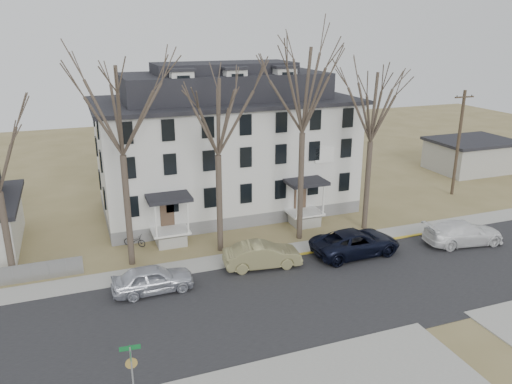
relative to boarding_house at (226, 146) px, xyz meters
name	(u,v)px	position (x,y,z in m)	size (l,w,h in m)	color
ground	(358,307)	(2.00, -17.95, -5.38)	(120.00, 120.00, 0.00)	olive
main_road	(340,290)	(2.00, -15.95, -5.38)	(120.00, 10.00, 0.04)	#27272A
far_sidewalk	(297,250)	(2.00, -9.95, -5.38)	(120.00, 2.00, 0.08)	#A09F97
yellow_curb	(366,244)	(7.00, -10.85, -5.38)	(14.00, 0.25, 0.06)	gold
boarding_house	(226,146)	(0.00, 0.00, 0.00)	(20.80, 12.36, 12.05)	slate
distant_building	(471,155)	(28.00, 2.05, -3.70)	(8.50, 6.50, 3.35)	#A09F97
tree_far_left	(119,105)	(-9.00, -8.15, 4.96)	(8.40, 8.40, 13.72)	#473B31
tree_mid_left	(217,111)	(-3.00, -8.15, 4.22)	(7.80, 7.80, 12.74)	#473B31
tree_center	(304,84)	(3.00, -8.15, 5.71)	(9.00, 9.00, 14.70)	#473B31
tree_mid_right	(373,102)	(8.50, -8.15, 4.22)	(7.80, 7.80, 12.74)	#473B31
utility_pole_far	(458,142)	(20.50, -3.95, -0.47)	(2.00, 0.28, 9.50)	#3D3023
car_silver	(153,279)	(-8.29, -12.29, -4.58)	(1.89, 4.69, 1.60)	silver
car_tan	(262,256)	(-1.22, -11.58, -4.57)	(1.72, 4.93, 1.63)	#8C8556
car_navy	(356,243)	(5.36, -12.00, -4.53)	(2.82, 6.11, 1.70)	black
car_white	(463,233)	(13.42, -13.17, -4.56)	(2.31, 5.68, 1.65)	white
bicycle_left	(135,241)	(-8.48, -5.53, -4.95)	(0.57, 1.63, 0.86)	black
street_sign	(132,367)	(-10.54, -21.33, -3.49)	(0.82, 0.82, 2.89)	gray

